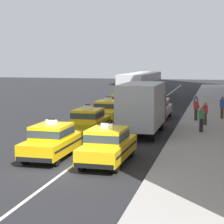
# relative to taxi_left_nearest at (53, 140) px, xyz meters

# --- Properties ---
(ground_plane) EXTENTS (160.00, 160.00, 0.00)m
(ground_plane) POSITION_rel_taxi_left_nearest_xyz_m (1.42, -1.80, -0.88)
(ground_plane) COLOR #232326
(lane_stripe_left_right) EXTENTS (0.14, 80.00, 0.01)m
(lane_stripe_left_right) POSITION_rel_taxi_left_nearest_xyz_m (1.42, 18.20, -0.87)
(lane_stripe_left_right) COLOR silver
(lane_stripe_left_right) RESTS_ON ground
(sidewalk_curb) EXTENTS (4.00, 90.00, 0.15)m
(sidewalk_curb) POSITION_rel_taxi_left_nearest_xyz_m (7.02, 13.20, -0.80)
(sidewalk_curb) COLOR #9E9993
(sidewalk_curb) RESTS_ON ground
(taxi_left_nearest) EXTENTS (1.85, 4.57, 1.96)m
(taxi_left_nearest) POSITION_rel_taxi_left_nearest_xyz_m (0.00, 0.00, 0.00)
(taxi_left_nearest) COLOR black
(taxi_left_nearest) RESTS_ON ground
(taxi_left_second) EXTENTS (1.84, 4.57, 1.96)m
(taxi_left_second) POSITION_rel_taxi_left_nearest_xyz_m (-0.13, 6.41, 0.00)
(taxi_left_second) COLOR black
(taxi_left_second) RESTS_ON ground
(taxi_left_third) EXTENTS (1.84, 4.57, 1.96)m
(taxi_left_third) POSITION_rel_taxi_left_nearest_xyz_m (-0.23, 11.95, 0.00)
(taxi_left_third) COLOR black
(taxi_left_third) RESTS_ON ground
(taxi_left_fourth) EXTENTS (2.05, 4.65, 1.96)m
(taxi_left_fourth) POSITION_rel_taxi_left_nearest_xyz_m (-0.36, 17.38, 0.00)
(taxi_left_fourth) COLOR black
(taxi_left_fourth) RESTS_ON ground
(bus_left_fifth) EXTENTS (2.90, 11.28, 3.22)m
(bus_left_fifth) POSITION_rel_taxi_left_nearest_xyz_m (-0.26, 26.10, 0.94)
(bus_left_fifth) COLOR black
(bus_left_fifth) RESTS_ON ground
(taxi_left_sixth) EXTENTS (1.98, 4.62, 1.96)m
(taxi_left_sixth) POSITION_rel_taxi_left_nearest_xyz_m (-0.17, 35.29, 0.00)
(taxi_left_sixth) COLOR black
(taxi_left_sixth) RESTS_ON ground
(taxi_right_nearest) EXTENTS (1.89, 4.59, 1.96)m
(taxi_right_nearest) POSITION_rel_taxi_left_nearest_xyz_m (2.88, -0.46, 0.00)
(taxi_right_nearest) COLOR black
(taxi_right_nearest) RESTS_ON ground
(box_truck_right_second) EXTENTS (2.31, 6.96, 3.27)m
(box_truck_right_second) POSITION_rel_taxi_left_nearest_xyz_m (3.14, 7.79, 0.90)
(box_truck_right_second) COLOR black
(box_truck_right_second) RESTS_ON ground
(sedan_right_third) EXTENTS (1.78, 4.31, 1.58)m
(sedan_right_third) POSITION_rel_taxi_left_nearest_xyz_m (3.12, 15.12, -0.03)
(sedan_right_third) COLOR black
(sedan_right_third) RESTS_ON ground
(pedestrian_near_crosswalk) EXTENTS (0.36, 0.24, 1.58)m
(pedestrian_near_crosswalk) POSITION_rel_taxi_left_nearest_xyz_m (6.76, 8.50, 0.07)
(pedestrian_near_crosswalk) COLOR #23232D
(pedestrian_near_crosswalk) RESTS_ON sidewalk_curb
(pedestrian_mid_block) EXTENTS (0.47, 0.24, 1.59)m
(pedestrian_mid_block) POSITION_rel_taxi_left_nearest_xyz_m (5.99, 17.21, 0.07)
(pedestrian_mid_block) COLOR #473828
(pedestrian_mid_block) RESTS_ON sidewalk_curb
(pedestrian_by_storefront) EXTENTS (0.47, 0.24, 1.64)m
(pedestrian_by_storefront) POSITION_rel_taxi_left_nearest_xyz_m (6.19, 13.58, 0.09)
(pedestrian_by_storefront) COLOR #473828
(pedestrian_by_storefront) RESTS_ON sidewalk_curb
(pedestrian_trailing) EXTENTS (0.36, 0.24, 1.59)m
(pedestrian_trailing) POSITION_rel_taxi_left_nearest_xyz_m (6.92, 11.51, 0.07)
(pedestrian_trailing) COLOR #473828
(pedestrian_trailing) RESTS_ON sidewalk_curb
(pedestrian_far_corner) EXTENTS (0.36, 0.24, 1.70)m
(pedestrian_far_corner) POSITION_rel_taxi_left_nearest_xyz_m (8.09, 15.05, 0.13)
(pedestrian_far_corner) COLOR #473828
(pedestrian_far_corner) RESTS_ON sidewalk_curb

